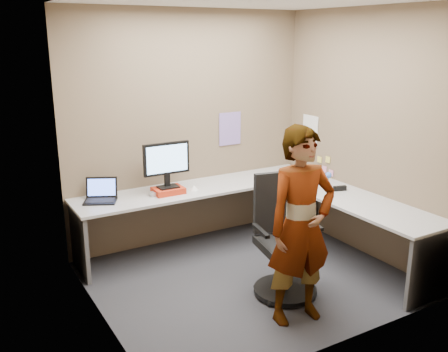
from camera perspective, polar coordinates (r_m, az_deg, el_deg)
ground at (r=5.22m, az=2.78°, el=-11.61°), size 3.00×3.00×0.00m
wall_back at (r=5.86m, az=-4.01°, el=5.43°), size 3.00×0.00×3.00m
wall_right at (r=5.70m, az=15.76°, el=4.58°), size 0.00×2.70×2.70m
wall_left at (r=4.14m, az=-14.64°, el=0.61°), size 0.00×2.70×2.70m
ceiling at (r=4.64m, az=3.25°, el=19.48°), size 3.00×3.00×0.00m
desk at (r=5.50m, az=4.49°, el=-3.47°), size 2.98×2.58×0.73m
paper_ream at (r=5.49m, az=-6.39°, el=-1.65°), size 0.33×0.24×0.07m
monitor at (r=5.42m, az=-6.57°, el=1.70°), size 0.53×0.15×0.50m
laptop at (r=5.37m, az=-13.89°, el=-2.13°), size 0.41×0.39×0.23m
trackball_mouse at (r=5.43m, az=-7.85°, el=-1.99°), size 0.12×0.08×0.07m
origami at (r=5.58m, az=-3.46°, el=-1.33°), size 0.10×0.10×0.06m
stapler at (r=5.70m, az=13.10°, el=-1.38°), size 0.16×0.08×0.05m
flower at (r=5.64m, az=11.83°, el=-0.26°), size 0.07×0.07×0.22m
calendar_purple at (r=6.12m, az=0.69°, el=5.43°), size 0.30×0.01×0.40m
calendar_white at (r=6.35m, az=9.83°, el=5.13°), size 0.01×0.28×0.38m
sticky_note_a at (r=6.16m, az=11.78°, el=1.84°), size 0.01×0.07×0.07m
sticky_note_b at (r=6.23m, az=11.41°, el=0.77°), size 0.01×0.07×0.07m
sticky_note_c at (r=6.15m, az=12.14°, el=0.34°), size 0.01×0.07×0.07m
sticky_note_d at (r=6.27m, az=10.86°, el=1.86°), size 0.01×0.07×0.07m
office_chair at (r=4.82m, az=6.80°, el=-8.01°), size 0.63×0.61×1.13m
person at (r=4.25m, az=8.79°, el=-5.72°), size 0.66×0.47×1.71m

